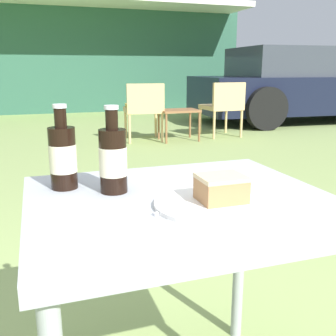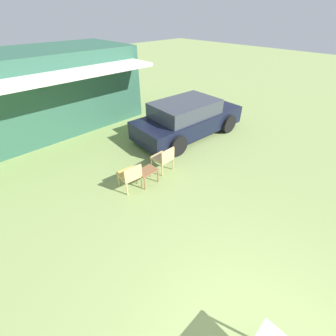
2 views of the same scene
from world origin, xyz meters
TOP-DOWN VIEW (x-y plane):
  - cabin_building at (0.39, 10.10)m, footprint 8.49×4.60m
  - parked_car at (4.62, 5.55)m, footprint 4.46×2.19m
  - wicker_chair_cushioned at (1.11, 4.43)m, footprint 0.56×0.58m
  - wicker_chair_plain at (2.32, 4.41)m, footprint 0.52×0.54m
  - garden_side_table at (1.58, 4.30)m, footprint 0.53×0.40m

SIDE VIEW (x-z plane):
  - garden_side_table at x=1.58m, z-range 0.16..0.60m
  - wicker_chair_plain at x=2.32m, z-range 0.08..0.88m
  - wicker_chair_cushioned at x=1.11m, z-range 0.08..0.88m
  - parked_car at x=4.62m, z-range -0.01..1.35m
  - cabin_building at x=0.39m, z-range 0.01..2.90m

